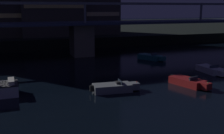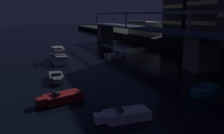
{
  "view_description": "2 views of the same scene",
  "coord_description": "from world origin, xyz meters",
  "px_view_note": "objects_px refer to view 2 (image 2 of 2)",
  "views": [
    {
      "loc": [
        -11.58,
        -10.73,
        8.5
      ],
      "look_at": [
        -2.11,
        15.76,
        2.46
      ],
      "focal_mm": 44.51,
      "sensor_mm": 36.0,
      "label": 1
    },
    {
      "loc": [
        30.35,
        10.77,
        8.8
      ],
      "look_at": [
        -3.44,
        23.83,
        0.91
      ],
      "focal_mm": 38.49,
      "sensor_mm": 36.0,
      "label": 2
    }
  ],
  "objects_px": {
    "cabin_cruiser_near_left": "(58,56)",
    "speedboat_far_right": "(204,90)",
    "speedboat_mid_left": "(61,97)",
    "speedboat_near_right": "(115,55)",
    "speedboat_near_center": "(124,115)",
    "speedboat_far_center": "(56,77)",
    "river_bridge": "(202,42)",
    "waterfront_pavilion": "(144,28)"
  },
  "relations": [
    {
      "from": "speedboat_near_center",
      "to": "speedboat_near_right",
      "type": "relative_size",
      "value": 1.02
    },
    {
      "from": "cabin_cruiser_near_left",
      "to": "speedboat_near_center",
      "type": "height_order",
      "value": "cabin_cruiser_near_left"
    },
    {
      "from": "waterfront_pavilion",
      "to": "river_bridge",
      "type": "bearing_deg",
      "value": -16.02
    },
    {
      "from": "waterfront_pavilion",
      "to": "speedboat_near_right",
      "type": "height_order",
      "value": "waterfront_pavilion"
    },
    {
      "from": "cabin_cruiser_near_left",
      "to": "speedboat_near_center",
      "type": "xyz_separation_m",
      "value": [
        28.66,
        1.11,
        -0.64
      ]
    },
    {
      "from": "cabin_cruiser_near_left",
      "to": "speedboat_near_right",
      "type": "xyz_separation_m",
      "value": [
        -0.68,
        12.03,
        -0.64
      ]
    },
    {
      "from": "speedboat_far_right",
      "to": "speedboat_far_center",
      "type": "bearing_deg",
      "value": -128.9
    },
    {
      "from": "speedboat_far_right",
      "to": "cabin_cruiser_near_left",
      "type": "bearing_deg",
      "value": -154.28
    },
    {
      "from": "speedboat_near_center",
      "to": "waterfront_pavilion",
      "type": "bearing_deg",
      "value": 150.17
    },
    {
      "from": "speedboat_far_center",
      "to": "speedboat_far_right",
      "type": "bearing_deg",
      "value": 51.1
    },
    {
      "from": "speedboat_near_center",
      "to": "speedboat_near_right",
      "type": "height_order",
      "value": "same"
    },
    {
      "from": "speedboat_near_center",
      "to": "speedboat_far_center",
      "type": "relative_size",
      "value": 1.0
    },
    {
      "from": "waterfront_pavilion",
      "to": "speedboat_far_center",
      "type": "height_order",
      "value": "waterfront_pavilion"
    },
    {
      "from": "river_bridge",
      "to": "speedboat_far_right",
      "type": "distance_m",
      "value": 13.36
    },
    {
      "from": "speedboat_near_center",
      "to": "speedboat_far_center",
      "type": "distance_m",
      "value": 15.39
    },
    {
      "from": "speedboat_far_right",
      "to": "speedboat_near_right",
      "type": "bearing_deg",
      "value": -179.3
    },
    {
      "from": "speedboat_near_right",
      "to": "speedboat_far_center",
      "type": "xyz_separation_m",
      "value": [
        14.37,
        -14.47,
        0.0
      ]
    },
    {
      "from": "cabin_cruiser_near_left",
      "to": "speedboat_far_center",
      "type": "height_order",
      "value": "cabin_cruiser_near_left"
    },
    {
      "from": "cabin_cruiser_near_left",
      "to": "river_bridge",
      "type": "bearing_deg",
      "value": 52.23
    },
    {
      "from": "speedboat_near_center",
      "to": "speedboat_far_center",
      "type": "bearing_deg",
      "value": -166.62
    },
    {
      "from": "speedboat_mid_left",
      "to": "speedboat_far_center",
      "type": "height_order",
      "value": "same"
    },
    {
      "from": "speedboat_near_center",
      "to": "speedboat_near_right",
      "type": "distance_m",
      "value": 31.3
    },
    {
      "from": "speedboat_mid_left",
      "to": "cabin_cruiser_near_left",
      "type": "bearing_deg",
      "value": 171.83
    },
    {
      "from": "cabin_cruiser_near_left",
      "to": "speedboat_mid_left",
      "type": "bearing_deg",
      "value": -8.17
    },
    {
      "from": "cabin_cruiser_near_left",
      "to": "speedboat_far_center",
      "type": "bearing_deg",
      "value": -10.13
    },
    {
      "from": "speedboat_near_center",
      "to": "speedboat_far_center",
      "type": "xyz_separation_m",
      "value": [
        -14.97,
        -3.56,
        0.0
      ]
    },
    {
      "from": "river_bridge",
      "to": "speedboat_far_center",
      "type": "xyz_separation_m",
      "value": [
        -2.1,
        -22.82,
        -4.14
      ]
    },
    {
      "from": "speedboat_far_center",
      "to": "speedboat_near_right",
      "type": "bearing_deg",
      "value": 134.8
    },
    {
      "from": "river_bridge",
      "to": "cabin_cruiser_near_left",
      "type": "bearing_deg",
      "value": -127.77
    },
    {
      "from": "cabin_cruiser_near_left",
      "to": "speedboat_mid_left",
      "type": "xyz_separation_m",
      "value": [
        22.21,
        -3.19,
        -0.64
      ]
    },
    {
      "from": "river_bridge",
      "to": "waterfront_pavilion",
      "type": "bearing_deg",
      "value": 163.98
    },
    {
      "from": "waterfront_pavilion",
      "to": "speedboat_near_center",
      "type": "xyz_separation_m",
      "value": [
        54.36,
        -31.17,
        -4.02
      ]
    },
    {
      "from": "waterfront_pavilion",
      "to": "speedboat_mid_left",
      "type": "bearing_deg",
      "value": -36.52
    },
    {
      "from": "cabin_cruiser_near_left",
      "to": "speedboat_far_right",
      "type": "height_order",
      "value": "cabin_cruiser_near_left"
    },
    {
      "from": "speedboat_near_right",
      "to": "speedboat_far_center",
      "type": "height_order",
      "value": "same"
    },
    {
      "from": "speedboat_near_right",
      "to": "speedboat_mid_left",
      "type": "bearing_deg",
      "value": -33.61
    },
    {
      "from": "speedboat_far_right",
      "to": "speedboat_near_center",
      "type": "bearing_deg",
      "value": -74.89
    },
    {
      "from": "speedboat_mid_left",
      "to": "speedboat_far_center",
      "type": "distance_m",
      "value": 8.55
    },
    {
      "from": "waterfront_pavilion",
      "to": "speedboat_near_right",
      "type": "bearing_deg",
      "value": -39.0
    },
    {
      "from": "speedboat_near_right",
      "to": "speedboat_mid_left",
      "type": "relative_size",
      "value": 0.99
    },
    {
      "from": "speedboat_near_right",
      "to": "speedboat_near_center",
      "type": "bearing_deg",
      "value": -20.4
    },
    {
      "from": "cabin_cruiser_near_left",
      "to": "speedboat_near_right",
      "type": "relative_size",
      "value": 1.79
    }
  ]
}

